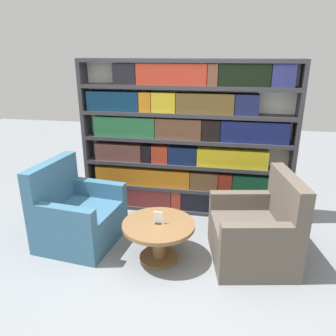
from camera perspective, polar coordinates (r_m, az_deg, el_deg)
ground_plane at (r=3.52m, az=-0.66°, el=-17.68°), size 14.00×14.00×0.00m
bookshelf at (r=4.38m, az=3.00°, el=4.74°), size 2.80×0.30×2.06m
armchair_left at (r=4.01m, az=-15.61°, el=-8.08°), size 0.90×0.95×0.96m
armchair_right at (r=3.65m, az=15.13°, el=-10.89°), size 0.96×1.01×0.96m
coffee_table at (r=3.55m, az=-1.64°, el=-11.32°), size 0.77×0.77×0.43m
table_sign at (r=3.46m, az=-1.67°, el=-8.79°), size 0.11×0.06×0.13m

